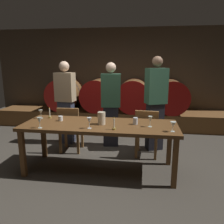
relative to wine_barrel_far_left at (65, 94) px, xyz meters
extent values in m
plane|color=#3F3A33|center=(1.39, -2.42, -0.83)|extent=(9.09, 9.09, 0.00)
cube|color=#473A2D|center=(1.39, 0.55, 0.46)|extent=(6.99, 0.24, 2.59)
cube|color=brown|center=(1.39, 0.00, -0.62)|extent=(6.30, 0.90, 0.42)
cylinder|color=brown|center=(0.00, 0.00, 0.00)|extent=(0.82, 0.83, 0.82)
cylinder|color=#B21C16|center=(0.00, -0.43, 0.00)|extent=(0.83, 0.03, 0.83)
cylinder|color=#B21C16|center=(0.00, 0.43, 0.00)|extent=(0.83, 0.03, 0.83)
cylinder|color=#2D2D33|center=(0.00, 0.00, 0.00)|extent=(0.83, 0.04, 0.83)
cylinder|color=brown|center=(0.92, 0.00, 0.00)|extent=(0.82, 0.83, 0.82)
cylinder|color=#9E1411|center=(0.92, -0.43, 0.00)|extent=(0.83, 0.03, 0.83)
cylinder|color=#9E1411|center=(0.92, 0.43, 0.00)|extent=(0.83, 0.03, 0.83)
cylinder|color=#2D2D33|center=(0.92, 0.00, 0.00)|extent=(0.83, 0.04, 0.83)
cylinder|color=brown|center=(1.85, 0.00, 0.00)|extent=(0.82, 0.83, 0.82)
cylinder|color=#9E1411|center=(1.85, -0.43, 0.00)|extent=(0.83, 0.03, 0.83)
cylinder|color=#9E1411|center=(1.85, 0.43, 0.00)|extent=(0.83, 0.03, 0.83)
cylinder|color=#2D2D33|center=(1.85, 0.00, 0.00)|extent=(0.83, 0.04, 0.83)
cylinder|color=brown|center=(2.80, 0.00, 0.00)|extent=(0.82, 0.83, 0.82)
cylinder|color=maroon|center=(2.80, -0.43, 0.00)|extent=(0.83, 0.03, 0.83)
cylinder|color=maroon|center=(2.80, 0.43, 0.00)|extent=(0.83, 0.03, 0.83)
cylinder|color=#2D2D33|center=(2.80, 0.00, 0.00)|extent=(0.83, 0.04, 0.83)
cube|color=brown|center=(1.46, -2.54, -0.09)|extent=(2.37, 0.84, 0.05)
cube|color=brown|center=(0.36, -2.90, -0.47)|extent=(0.07, 0.07, 0.72)
cube|color=brown|center=(2.56, -2.90, -0.47)|extent=(0.07, 0.07, 0.72)
cube|color=brown|center=(0.36, -2.18, -0.47)|extent=(0.07, 0.07, 0.72)
cube|color=brown|center=(2.56, -2.18, -0.47)|extent=(0.07, 0.07, 0.72)
cube|color=olive|center=(0.75, -1.82, -0.39)|extent=(0.42, 0.42, 0.04)
cube|color=olive|center=(0.76, -2.00, -0.16)|extent=(0.40, 0.06, 0.42)
cube|color=olive|center=(0.92, -1.64, -0.62)|extent=(0.05, 0.05, 0.42)
cube|color=olive|center=(0.58, -1.65, -0.62)|extent=(0.05, 0.05, 0.42)
cube|color=olive|center=(0.93, -1.98, -0.62)|extent=(0.05, 0.05, 0.42)
cube|color=olive|center=(0.59, -1.99, -0.62)|extent=(0.05, 0.05, 0.42)
cube|color=olive|center=(2.19, -1.84, -0.39)|extent=(0.43, 0.43, 0.04)
cube|color=olive|center=(2.18, -2.02, -0.16)|extent=(0.40, 0.07, 0.42)
cube|color=olive|center=(2.38, -1.69, -0.62)|extent=(0.05, 0.05, 0.42)
cube|color=olive|center=(2.04, -1.66, -0.62)|extent=(0.05, 0.05, 0.42)
cube|color=olive|center=(2.35, -2.03, -0.62)|extent=(0.05, 0.05, 0.42)
cube|color=olive|center=(2.01, -2.00, -0.62)|extent=(0.05, 0.05, 0.42)
cube|color=#33384C|center=(0.52, -1.40, -0.38)|extent=(0.32, 0.23, 0.90)
cube|color=tan|center=(0.52, -1.40, 0.36)|extent=(0.40, 0.28, 0.58)
sphere|color=beige|center=(0.52, -1.40, 0.77)|extent=(0.21, 0.21, 0.21)
cube|color=black|center=(1.47, -1.43, -0.42)|extent=(0.32, 0.23, 0.82)
cube|color=#336047|center=(1.47, -1.43, 0.31)|extent=(0.40, 0.28, 0.65)
sphere|color=beige|center=(1.47, -1.43, 0.75)|extent=(0.20, 0.20, 0.20)
cube|color=black|center=(2.34, -1.52, -0.37)|extent=(0.35, 0.30, 0.92)
cube|color=#336047|center=(2.34, -1.52, 0.42)|extent=(0.44, 0.37, 0.66)
sphere|color=#8C664C|center=(2.34, -1.52, 0.87)|extent=(0.20, 0.20, 0.20)
cylinder|color=olive|center=(0.56, -2.31, -0.05)|extent=(0.05, 0.05, 0.02)
cylinder|color=#EDE5CC|center=(0.56, -2.31, 0.03)|extent=(0.02, 0.02, 0.14)
cone|color=yellow|center=(0.56, -2.31, 0.11)|extent=(0.01, 0.01, 0.02)
cylinder|color=olive|center=(1.72, -2.81, -0.05)|extent=(0.05, 0.05, 0.02)
cylinder|color=#EDE5CC|center=(1.72, -2.81, 0.03)|extent=(0.02, 0.02, 0.14)
cone|color=yellow|center=(1.72, -2.81, 0.11)|extent=(0.01, 0.01, 0.02)
cylinder|color=beige|center=(1.50, -2.57, 0.03)|extent=(0.12, 0.12, 0.19)
cylinder|color=silver|center=(0.42, -2.35, -0.06)|extent=(0.06, 0.06, 0.00)
cylinder|color=silver|center=(0.42, -2.35, -0.02)|extent=(0.01, 0.01, 0.07)
cone|color=silver|center=(0.42, -2.35, 0.05)|extent=(0.07, 0.07, 0.07)
cylinder|color=silver|center=(0.65, -2.88, -0.06)|extent=(0.06, 0.06, 0.00)
cylinder|color=silver|center=(0.65, -2.88, -0.03)|extent=(0.01, 0.01, 0.07)
cone|color=silver|center=(0.65, -2.88, 0.05)|extent=(0.07, 0.07, 0.09)
cylinder|color=white|center=(1.36, -2.80, -0.06)|extent=(0.06, 0.06, 0.00)
cylinder|color=white|center=(1.36, -2.80, -0.02)|extent=(0.01, 0.01, 0.07)
cone|color=white|center=(1.36, -2.80, 0.05)|extent=(0.07, 0.07, 0.08)
cylinder|color=silver|center=(2.22, -2.59, -0.06)|extent=(0.06, 0.06, 0.00)
cylinder|color=silver|center=(2.22, -2.59, -0.03)|extent=(0.01, 0.01, 0.07)
cone|color=silver|center=(2.22, -2.59, 0.05)|extent=(0.06, 0.06, 0.09)
cylinder|color=silver|center=(2.52, -2.78, -0.06)|extent=(0.06, 0.06, 0.00)
cylinder|color=silver|center=(2.52, -2.78, -0.03)|extent=(0.01, 0.01, 0.06)
cone|color=silver|center=(2.52, -2.78, 0.04)|extent=(0.08, 0.08, 0.07)
cylinder|color=white|center=(0.80, -2.46, -0.02)|extent=(0.07, 0.07, 0.08)
cylinder|color=silver|center=(2.00, -2.50, -0.01)|extent=(0.07, 0.07, 0.11)
camera|label=1|loc=(2.12, -5.78, 0.87)|focal=35.80mm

